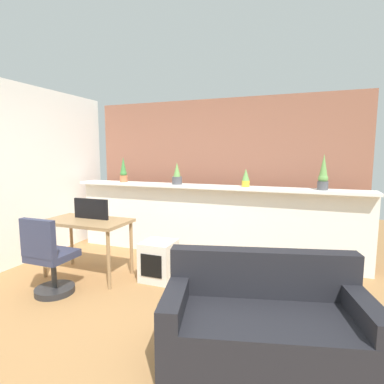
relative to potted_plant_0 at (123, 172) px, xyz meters
The scene contains 13 objects.
ground_plane 2.80m from the potted_plant_0, 52.68° to the right, with size 12.00×12.00×0.00m, color #9E7042.
divider_wall 1.68m from the potted_plant_0, ahead, with size 4.52×0.16×1.08m, color white.
plant_shelf 1.52m from the potted_plant_0, ahead, with size 4.52×0.36×0.04m, color white.
brick_wall_behind 1.63m from the potted_plant_0, 22.73° to the left, with size 4.52×0.10×2.50m, color #935B47.
potted_plant_0 is the anchor object (origin of this frame).
potted_plant_1 1.00m from the potted_plant_0, ahead, with size 0.16×0.16×0.34m.
potted_plant_2 2.06m from the potted_plant_0, ahead, with size 0.11×0.11×0.26m.
potted_plant_3 3.09m from the potted_plant_0, ahead, with size 0.14×0.14×0.47m.
desk 1.41m from the potted_plant_0, 79.15° to the right, with size 1.10×0.60×0.75m.
tv_monitor 1.25m from the potted_plant_0, 78.05° to the right, with size 0.51×0.04×0.27m, color black.
office_chair 2.08m from the potted_plant_0, 83.57° to the right, with size 0.44×0.45×0.91m.
side_cube_shelf 1.88m from the potted_plant_0, 41.73° to the right, with size 0.40×0.41×0.50m.
couch 3.51m from the potted_plant_0, 38.56° to the right, with size 1.70×1.12×0.80m.
Camera 1 is at (1.38, -2.43, 1.61)m, focal length 28.63 mm.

